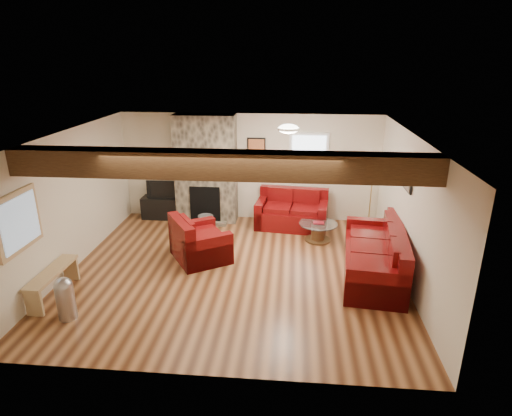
{
  "coord_description": "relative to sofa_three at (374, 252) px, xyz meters",
  "views": [
    {
      "loc": [
        1.01,
        -6.95,
        3.75
      ],
      "look_at": [
        0.35,
        0.4,
        1.09
      ],
      "focal_mm": 30.0,
      "sensor_mm": 36.0,
      "label": 1
    }
  ],
  "objects": [
    {
      "name": "armchair_red",
      "position": [
        -3.21,
        0.38,
        -0.02
      ],
      "size": [
        1.35,
        1.39,
        0.86
      ],
      "primitive_type": null,
      "rotation": [
        0.0,
        0.0,
        2.14
      ],
      "color": "#48050A",
      "rests_on": "floor"
    },
    {
      "name": "oak_beam",
      "position": [
        -2.48,
        -1.32,
        1.86
      ],
      "size": [
        6.0,
        0.36,
        0.38
      ],
      "primitive_type": "cube",
      "color": "#331D0F",
      "rests_on": "room"
    },
    {
      "name": "back_window",
      "position": [
        -1.13,
        2.64,
        1.1
      ],
      "size": [
        0.9,
        0.08,
        1.1
      ],
      "primitive_type": null,
      "color": "white",
      "rests_on": "room"
    },
    {
      "name": "loveseat",
      "position": [
        -1.47,
        2.16,
        -0.03
      ],
      "size": [
        1.68,
        1.09,
        0.84
      ],
      "primitive_type": null,
      "rotation": [
        0.0,
        0.0,
        -0.12
      ],
      "color": "#48050A",
      "rests_on": "floor"
    },
    {
      "name": "floor_lamp",
      "position": [
        0.32,
        2.48,
        0.76
      ],
      "size": [
        0.36,
        0.36,
        1.42
      ],
      "color": "tan",
      "rests_on": "floor"
    },
    {
      "name": "tv_cabinet",
      "position": [
        -4.54,
        2.46,
        -0.19
      ],
      "size": [
        1.05,
        0.42,
        0.53
      ],
      "primitive_type": "cube",
      "color": "black",
      "rests_on": "floor"
    },
    {
      "name": "pine_bench",
      "position": [
        -5.31,
        -1.21,
        -0.22
      ],
      "size": [
        0.29,
        1.23,
        0.46
      ],
      "primitive_type": null,
      "color": "tan",
      "rests_on": "floor"
    },
    {
      "name": "coal_bucket",
      "position": [
        -3.41,
        1.81,
        -0.28
      ],
      "size": [
        0.36,
        0.36,
        0.34
      ],
      "primitive_type": null,
      "color": "gray",
      "rests_on": "floor"
    },
    {
      "name": "chimney_breast",
      "position": [
        -3.48,
        2.42,
        0.77
      ],
      "size": [
        1.4,
        0.67,
        2.5
      ],
      "color": "#342F28",
      "rests_on": "floor"
    },
    {
      "name": "sofa_three",
      "position": [
        0.0,
        0.0,
        0.0
      ],
      "size": [
        1.24,
        2.44,
        0.91
      ],
      "primitive_type": null,
      "rotation": [
        0.0,
        0.0,
        -1.69
      ],
      "color": "#48050A",
      "rests_on": "floor"
    },
    {
      "name": "hatch_window",
      "position": [
        -5.44,
        -1.57,
        1.0
      ],
      "size": [
        0.08,
        1.0,
        0.9
      ],
      "primitive_type": null,
      "color": "tan",
      "rests_on": "room"
    },
    {
      "name": "pedal_bin",
      "position": [
        -4.79,
        -1.79,
        -0.11
      ],
      "size": [
        0.35,
        0.35,
        0.68
      ],
      "primitive_type": null,
      "rotation": [
        0.0,
        0.0,
        -0.33
      ],
      "color": "#AAAAAF",
      "rests_on": "floor"
    },
    {
      "name": "room",
      "position": [
        -2.48,
        -0.07,
        0.8
      ],
      "size": [
        8.0,
        8.0,
        8.0
      ],
      "color": "#522B15",
      "rests_on": "ground"
    },
    {
      "name": "artwork_right",
      "position": [
        0.48,
        0.23,
        1.3
      ],
      "size": [
        0.06,
        0.55,
        0.42
      ],
      "primitive_type": null,
      "color": "black",
      "rests_on": "room"
    },
    {
      "name": "coffee_table",
      "position": [
        -0.91,
        1.42,
        -0.26
      ],
      "size": [
        0.81,
        0.81,
        0.42
      ],
      "color": "#462A16",
      "rests_on": "floor"
    },
    {
      "name": "ceiling_dome",
      "position": [
        -1.58,
        0.83,
        1.99
      ],
      "size": [
        0.4,
        0.4,
        0.18
      ],
      "primitive_type": null,
      "color": "#EFE7CB",
      "rests_on": "room"
    },
    {
      "name": "television",
      "position": [
        -4.54,
        2.46,
        0.29
      ],
      "size": [
        0.75,
        0.1,
        0.43
      ],
      "primitive_type": "imported",
      "color": "black",
      "rests_on": "tv_cabinet"
    },
    {
      "name": "artwork_back",
      "position": [
        -2.33,
        2.64,
        1.25
      ],
      "size": [
        0.42,
        0.06,
        0.52
      ],
      "primitive_type": null,
      "color": "black",
      "rests_on": "room"
    }
  ]
}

